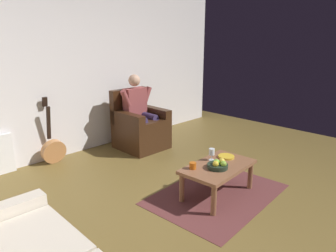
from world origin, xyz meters
TOP-DOWN VIEW (x-y plane):
  - ground_plane at (0.00, 0.00)m, footprint 7.08×7.08m
  - wall_back at (0.00, -2.98)m, footprint 6.00×0.06m
  - rug at (-0.18, -0.45)m, footprint 1.68×1.22m
  - armchair at (-0.61, -2.39)m, footprint 0.72×0.76m
  - person_seated at (-0.61, -2.38)m, footprint 0.65×0.55m
  - coffee_table at (-0.18, -0.45)m, footprint 0.94×0.58m
  - guitar at (0.74, -2.78)m, footprint 0.36×0.23m
  - wine_glass_near at (-0.25, -0.60)m, footprint 0.07×0.07m
  - fruit_bowl at (-0.11, -0.40)m, footprint 0.24×0.24m
  - decorative_dish at (-0.45, -0.52)m, footprint 0.20×0.20m
  - candle_jar at (0.11, -0.59)m, footprint 0.08×0.08m

SIDE VIEW (x-z plane):
  - ground_plane at x=0.00m, z-range 0.00..0.00m
  - rug at x=-0.18m, z-range 0.00..0.01m
  - guitar at x=0.74m, z-range -0.28..0.72m
  - coffee_table at x=-0.18m, z-range 0.13..0.51m
  - armchair at x=-0.61m, z-range -0.15..0.84m
  - decorative_dish at x=-0.45m, z-range 0.38..0.40m
  - candle_jar at x=0.11m, z-range 0.38..0.46m
  - fruit_bowl at x=-0.11m, z-range 0.37..0.47m
  - wine_glass_near at x=-0.25m, z-range 0.40..0.55m
  - person_seated at x=-0.61m, z-range 0.05..1.29m
  - wall_back at x=0.00m, z-range 0.00..2.65m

